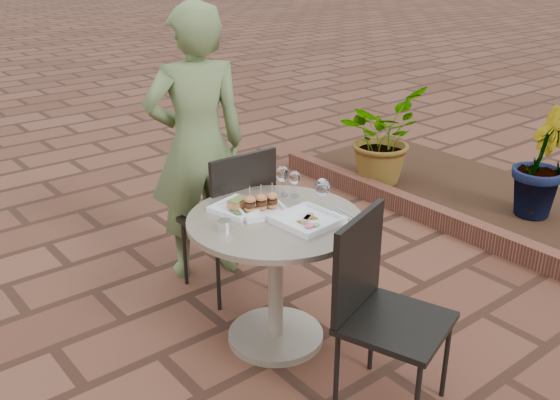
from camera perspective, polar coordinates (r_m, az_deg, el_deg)
ground at (r=3.83m, az=0.20°, el=-9.28°), size 60.00×60.00×0.00m
cafe_table at (r=3.26m, az=-0.41°, el=-5.58°), size 0.90×0.90×0.73m
chair_far at (r=3.68m, az=-4.21°, el=-1.05°), size 0.44×0.44×0.93m
chair_near at (r=2.85m, az=8.94°, el=-8.85°), size 0.56×0.56×0.93m
diner at (r=3.86m, az=-7.58°, el=4.95°), size 0.72×0.59×1.72m
plate_salmon at (r=3.24m, az=-3.83°, el=-0.65°), size 0.28×0.28×0.06m
plate_sliders at (r=3.21m, az=-1.73°, el=-0.54°), size 0.29×0.29×0.15m
plate_tuna at (r=3.09m, az=2.53°, el=-1.81°), size 0.30×0.30×0.03m
wine_glass_right at (r=3.18m, az=3.89°, el=1.06°), size 0.08×0.08×0.18m
wine_glass_mid at (r=3.39m, az=0.21°, el=2.33°), size 0.07×0.07×0.17m
wine_glass_far at (r=3.38m, az=1.34°, el=2.00°), size 0.06×0.06×0.15m
steel_ramekin at (r=3.02m, az=-5.08°, el=-2.31°), size 0.08×0.08×0.05m
cutlery_set at (r=3.21m, az=5.69°, el=-1.25°), size 0.13×0.22×0.00m
planter_curb at (r=5.00m, az=12.36°, el=-0.76°), size 0.12×3.00×0.15m
mulch_bed at (r=5.55m, az=16.92°, el=0.65°), size 1.30×3.00×0.06m
potted_plant_a at (r=5.44m, az=9.20°, el=5.81°), size 0.91×0.86×0.82m
potted_plant_b at (r=5.08m, az=22.74°, el=3.34°), size 0.58×0.53×0.86m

